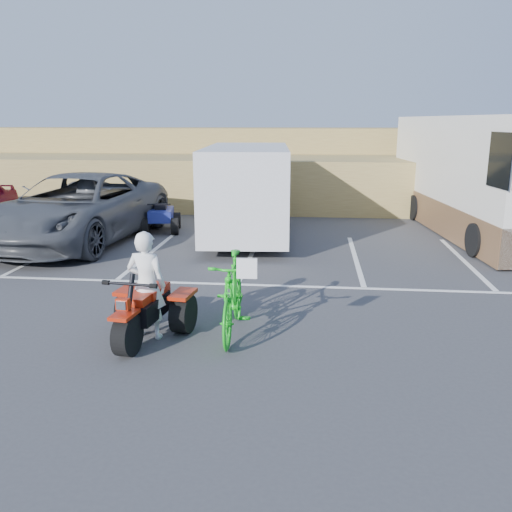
# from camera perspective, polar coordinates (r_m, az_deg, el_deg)

# --- Properties ---
(ground) EXTENTS (100.00, 100.00, 0.00)m
(ground) POSITION_cam_1_polar(r_m,az_deg,el_deg) (9.44, -4.01, -7.28)
(ground) COLOR #3B3B3E
(ground) RESTS_ON ground
(parking_stripes) EXTENTS (28.00, 5.16, 0.01)m
(parking_stripes) POSITION_cam_1_polar(r_m,az_deg,el_deg) (13.19, 2.75, -1.01)
(parking_stripes) COLOR white
(parking_stripes) RESTS_ON ground
(grass_embankment) EXTENTS (40.00, 8.50, 3.10)m
(grass_embankment) POSITION_cam_1_polar(r_m,az_deg,el_deg) (24.27, 2.33, 9.31)
(grass_embankment) COLOR olive
(grass_embankment) RESTS_ON ground
(red_trike_atv) EXTENTS (1.49, 1.86, 1.11)m
(red_trike_atv) POSITION_cam_1_polar(r_m,az_deg,el_deg) (9.00, -11.58, -8.65)
(red_trike_atv) COLOR #A41E09
(red_trike_atv) RESTS_ON ground
(rider) EXTENTS (0.69, 0.50, 1.76)m
(rider) POSITION_cam_1_polar(r_m,az_deg,el_deg) (8.83, -11.46, -3.02)
(rider) COLOR white
(rider) RESTS_ON ground
(green_dirt_bike) EXTENTS (0.68, 2.23, 1.33)m
(green_dirt_bike) POSITION_cam_1_polar(r_m,az_deg,el_deg) (8.85, -2.48, -4.14)
(green_dirt_bike) COLOR #14BF19
(green_dirt_bike) RESTS_ON ground
(grey_pickup) EXTENTS (3.88, 7.29, 1.95)m
(grey_pickup) POSITION_cam_1_polar(r_m,az_deg,el_deg) (16.47, -18.29, 4.78)
(grey_pickup) COLOR #43454A
(grey_pickup) RESTS_ON ground
(cargo_trailer) EXTENTS (2.75, 5.96, 2.71)m
(cargo_trailer) POSITION_cam_1_polar(r_m,az_deg,el_deg) (16.03, -0.93, 7.01)
(cargo_trailer) COLOR silver
(cargo_trailer) RESTS_ON ground
(rv_motorhome) EXTENTS (3.55, 10.01, 3.52)m
(rv_motorhome) POSITION_cam_1_polar(r_m,az_deg,el_deg) (18.46, 21.95, 7.15)
(rv_motorhome) COLOR silver
(rv_motorhome) RESTS_ON ground
(quad_atv_blue) EXTENTS (1.38, 1.69, 0.99)m
(quad_atv_blue) POSITION_cam_1_polar(r_m,az_deg,el_deg) (17.51, -9.88, 2.55)
(quad_atv_blue) COLOR navy
(quad_atv_blue) RESTS_ON ground
(quad_atv_green) EXTENTS (1.31, 1.69, 1.05)m
(quad_atv_green) POSITION_cam_1_polar(r_m,az_deg,el_deg) (15.81, -3.18, 1.51)
(quad_atv_green) COLOR #166118
(quad_atv_green) RESTS_ON ground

